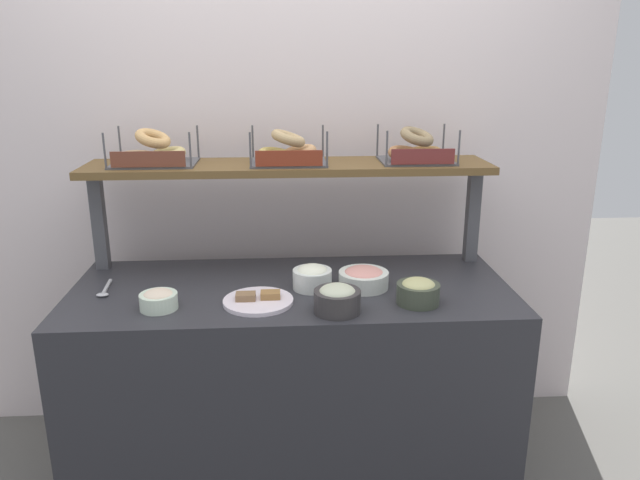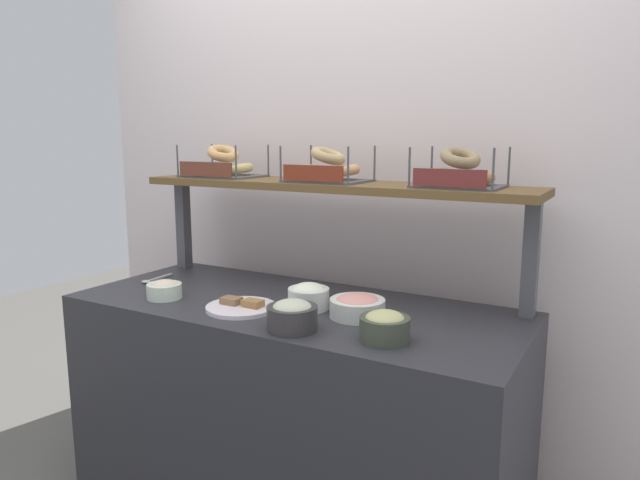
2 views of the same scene
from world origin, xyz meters
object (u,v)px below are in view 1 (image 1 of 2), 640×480
Objects in this scene: bowl_cream_cheese at (312,277)px; serving_plate_white at (258,300)px; bowl_lox_spread at (364,278)px; bagel_basket_plain at (153,153)px; bagel_basket_everything at (416,150)px; bowl_hummus at (418,291)px; serving_spoon_near_plate at (105,291)px; bagel_basket_sesame at (288,151)px; bowl_potato_salad at (159,299)px; bowl_tuna_salad at (337,299)px.

bowl_cream_cheese is 0.24m from serving_plate_white.
bagel_basket_plain reaches higher than bowl_lox_spread.
bagel_basket_plain is at bearing 134.27° from serving_plate_white.
bagel_basket_everything is (0.44, 0.29, 0.43)m from bowl_cream_cheese.
bowl_hummus is at bearing -24.65° from bowl_cream_cheese.
bowl_cream_cheese is at bearing 179.01° from bowl_lox_spread.
bowl_hummus reaches higher than serving_spoon_near_plate.
bowl_cream_cheese is at bearing 155.35° from bowl_hummus.
bowl_lox_spread is 0.59m from bagel_basket_sesame.
bagel_basket_everything reaches higher than serving_spoon_near_plate.
bowl_lox_spread is 0.58m from bagel_basket_everything.
bowl_potato_salad is 0.35m from serving_plate_white.
bagel_basket_sesame is at bearing -1.50° from bagel_basket_plain.
bowl_cream_cheese is 0.45× the size of bagel_basket_plain.
serving_spoon_near_plate is at bearing 144.45° from bowl_potato_salad.
bagel_basket_everything is at bearing 49.81° from bowl_lox_spread.
bowl_lox_spread is 0.42m from serving_plate_white.
bagel_basket_plain is at bearing 154.78° from bowl_hummus.
bowl_lox_spread is at bearing -0.61° from serving_spoon_near_plate.
bowl_cream_cheese reaches higher than serving_spoon_near_plate.
bowl_lox_spread is 0.64× the size of bagel_basket_everything.
bowl_potato_salad is 0.69× the size of bowl_lox_spread.
bowl_lox_spread reaches higher than serving_plate_white.
bowl_potato_salad is 0.85× the size of bowl_hummus.
bowl_lox_spread is 1.17× the size of bowl_tuna_salad.
bowl_tuna_salad is 0.76m from bagel_basket_everything.
bagel_basket_sesame reaches higher than serving_spoon_near_plate.
bowl_lox_spread is at bearing -45.82° from bagel_basket_sesame.
serving_spoon_near_plate is (-0.57, 0.14, -0.00)m from serving_plate_white.
bowl_hummus is (0.91, -0.01, 0.01)m from bowl_potato_salad.
bowl_tuna_salad is at bearing -6.09° from bowl_potato_salad.
serving_spoon_near_plate is 0.58× the size of bagel_basket_sesame.
bowl_lox_spread is at bearing 11.86° from bowl_potato_salad.
serving_plate_white is at bearing 176.19° from bowl_hummus.
serving_spoon_near_plate is at bearing 179.49° from bowl_cream_cheese.
bagel_basket_plain is 1.09× the size of bagel_basket_sesame.
bowl_tuna_salad is at bearing -36.99° from bagel_basket_plain.
bagel_basket_sesame reaches higher than bowl_cream_cheese.
bagel_basket_sesame is 1.02× the size of bagel_basket_everything.
serving_plate_white is at bearing 4.62° from bowl_potato_salad.
bagel_basket_everything reaches higher than bowl_potato_salad.
serving_spoon_near_plate is at bearing 166.53° from serving_plate_white.
bowl_cream_cheese is 0.78× the size of bowl_lox_spread.
serving_plate_white is at bearing -162.14° from bowl_lox_spread.
bowl_potato_salad is at bearing -136.57° from bagel_basket_sesame.
bagel_basket_plain reaches higher than bowl_potato_salad.
bagel_basket_sesame is (0.69, 0.27, 0.47)m from serving_spoon_near_plate.
bowl_tuna_salad reaches higher than bowl_cream_cheese.
bowl_lox_spread is 0.97m from bagel_basket_plain.
bowl_tuna_salad reaches higher than bowl_lox_spread.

